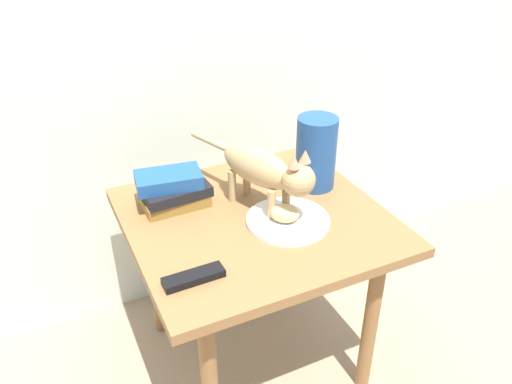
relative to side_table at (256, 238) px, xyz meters
name	(u,v)px	position (x,y,z in m)	size (l,w,h in m)	color
ground_plane	(256,353)	(0.00, 0.00, -0.48)	(6.00, 6.00, 0.00)	gray
side_table	(256,238)	(0.00, 0.00, 0.00)	(0.72, 0.68, 0.56)	olive
plate	(288,220)	(0.07, -0.07, 0.08)	(0.23, 0.23, 0.01)	white
bread_roll	(285,213)	(0.05, -0.08, 0.12)	(0.08, 0.06, 0.05)	#E0BC7A
cat	(265,170)	(0.04, 0.02, 0.21)	(0.20, 0.46, 0.23)	tan
book_stack	(173,190)	(-0.19, 0.16, 0.13)	(0.21, 0.14, 0.11)	olive
green_vase	(316,153)	(0.24, 0.08, 0.19)	(0.12, 0.12, 0.23)	navy
tv_remote	(194,277)	(-0.25, -0.19, 0.09)	(0.15, 0.04, 0.02)	black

